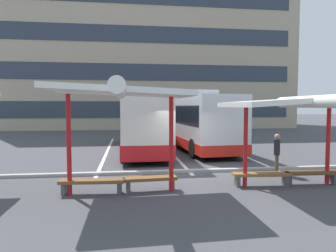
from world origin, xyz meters
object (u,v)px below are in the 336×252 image
object	(u,v)px
bench_2	(92,183)
waiting_shelter_2	(293,103)
coach_bus_0	(141,123)
waiting_passenger_0	(277,151)
bench_5	(311,174)
bench_3	(150,180)
bench_4	(262,176)
waiting_shelter_1	(120,94)
coach_bus_1	(194,121)

from	to	relation	value
bench_2	waiting_shelter_2	distance (m)	6.94
coach_bus_0	waiting_passenger_0	bearing A→B (deg)	-55.34
coach_bus_0	bench_5	distance (m)	10.44
waiting_shelter_2	bench_5	xyz separation A→B (m)	(0.90, 0.30, -2.46)
bench_3	bench_4	bearing A→B (deg)	1.67
bench_4	waiting_passenger_0	xyz separation A→B (m)	(1.35, 1.58, 0.59)
coach_bus_0	waiting_shelter_1	bearing A→B (deg)	-96.36
bench_4	coach_bus_0	bearing A→B (deg)	112.50
bench_3	bench_5	bearing A→B (deg)	1.21
coach_bus_1	bench_2	distance (m)	11.46
waiting_shelter_2	coach_bus_0	bearing A→B (deg)	116.55
coach_bus_0	waiting_shelter_2	world-z (taller)	coach_bus_0
coach_bus_0	bench_3	xyz separation A→B (m)	(-0.14, -8.92, -1.31)
waiting_shelter_2	waiting_passenger_0	world-z (taller)	waiting_shelter_2
waiting_passenger_0	bench_2	bearing A→B (deg)	-165.45
coach_bus_0	bench_4	xyz separation A→B (m)	(3.65, -8.81, -1.30)
coach_bus_1	waiting_passenger_0	size ratio (longest dim) A/B	6.95
waiting_shelter_1	bench_2	distance (m)	2.89
bench_3	waiting_shelter_2	distance (m)	5.30
bench_2	waiting_shelter_2	size ratio (longest dim) A/B	0.39
coach_bus_0	waiting_shelter_2	bearing A→B (deg)	-63.45
waiting_shelter_1	bench_4	size ratio (longest dim) A/B	2.55
bench_5	waiting_passenger_0	bearing A→B (deg)	105.97
waiting_shelter_1	bench_3	size ratio (longest dim) A/B	2.93
bench_5	bench_3	bearing A→B (deg)	-178.79
bench_2	waiting_passenger_0	xyz separation A→B (m)	(6.94, 1.80, 0.58)
bench_4	waiting_passenger_0	distance (m)	2.16
waiting_passenger_0	waiting_shelter_1	bearing A→B (deg)	-161.01
bench_5	waiting_shelter_2	bearing A→B (deg)	-161.30
bench_2	waiting_shelter_1	bearing A→B (deg)	-17.15
waiting_shelter_2	waiting_shelter_1	bearing A→B (deg)	-177.92
bench_4	coach_bus_1	bearing A→B (deg)	91.11
waiting_shelter_1	bench_5	size ratio (longest dim) A/B	2.62
coach_bus_1	bench_5	bearing A→B (deg)	-78.50
coach_bus_1	waiting_shelter_1	xyz separation A→B (m)	(-4.50, -10.29, 1.35)
coach_bus_0	bench_2	world-z (taller)	coach_bus_0
coach_bus_1	bench_5	size ratio (longest dim) A/B	5.81
coach_bus_1	waiting_passenger_0	world-z (taller)	coach_bus_1
waiting_shelter_1	waiting_shelter_2	world-z (taller)	waiting_shelter_1
waiting_shelter_1	bench_2	bearing A→B (deg)	162.85
waiting_shelter_2	bench_4	xyz separation A→B (m)	(-0.90, 0.30, -2.46)
bench_5	waiting_passenger_0	distance (m)	1.74
coach_bus_0	waiting_passenger_0	world-z (taller)	coach_bus_0
bench_3	waiting_passenger_0	distance (m)	5.44
bench_4	bench_3	bearing A→B (deg)	-178.33
bench_5	bench_2	bearing A→B (deg)	-178.22
coach_bus_0	bench_5	xyz separation A→B (m)	(5.45, -8.80, -1.30)
bench_4	bench_5	bearing A→B (deg)	0.26
bench_4	waiting_shelter_2	bearing A→B (deg)	-18.22
coach_bus_1	bench_4	xyz separation A→B (m)	(0.19, -9.79, -1.38)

